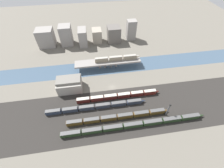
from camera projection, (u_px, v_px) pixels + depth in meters
The scene contains 17 objects.
ground_plane at pixel (112, 87), 124.01m from camera, with size 400.00×400.00×0.00m, color #666056.
railbed_yard at pixel (117, 112), 107.82m from camera, with size 280.00×42.00×0.01m, color #282623.
river_water at pixel (108, 67), 141.47m from camera, with size 320.00×20.16×0.01m, color #3D5166.
bridge at pixel (108, 62), 137.00m from camera, with size 59.92×9.75×7.19m.
train_on_bridge at pixel (117, 58), 135.60m from camera, with size 41.82×2.69×4.18m.
train_yard_near at pixel (135, 125), 98.84m from camera, with size 98.05×2.79×3.72m.
train_yard_mid at pixel (119, 117), 102.83m from camera, with size 71.71×2.71×3.86m.
train_yard_far at pixel (97, 106), 108.69m from camera, with size 73.06×2.71×3.71m.
train_yard_outer at pixel (119, 96), 115.15m from camera, with size 65.00×2.82×4.05m.
warehouse_building at pixel (70, 84), 119.06m from camera, with size 18.86×13.89×11.30m.
signal_tower at pixel (168, 110), 101.37m from camera, with size 1.00×0.82×12.58m.
city_block_far_left at pixel (46, 38), 159.34m from camera, with size 16.86×13.92×19.13m, color gray.
city_block_left at pixel (66, 35), 161.00m from camera, with size 12.37×12.98×21.17m, color gray.
city_block_center at pixel (83, 37), 161.52m from camera, with size 8.62×15.64×17.83m, color gray.
city_block_right at pixel (97, 36), 167.01m from camera, with size 10.01×12.71×14.49m, color gray.
city_block_far_right at pixel (114, 34), 166.41m from camera, with size 13.90×13.68×17.30m, color #605B56.
city_block_tall at pixel (131, 30), 168.05m from camera, with size 9.85×8.69×22.03m, color gray.
Camera 1 is at (-12.65, -81.72, 92.45)m, focal length 24.00 mm.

